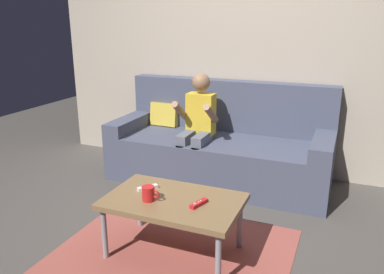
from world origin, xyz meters
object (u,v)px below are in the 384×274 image
(couch, at_px, (220,148))
(game_remote_white_near_edge, at_px, (147,188))
(game_remote_red_center, at_px, (199,204))
(coffee_mug, at_px, (149,194))
(coffee_table, at_px, (173,204))
(person_seated_on_couch, at_px, (197,124))

(couch, height_order, game_remote_white_near_edge, couch)
(game_remote_red_center, height_order, coffee_mug, coffee_mug)
(game_remote_white_near_edge, height_order, game_remote_red_center, same)
(coffee_table, distance_m, game_remote_red_center, 0.19)
(couch, relative_size, coffee_table, 2.35)
(person_seated_on_couch, relative_size, coffee_mug, 8.66)
(couch, bearing_deg, person_seated_on_couch, -129.69)
(game_remote_red_center, xyz_separation_m, coffee_mug, (-0.32, -0.06, 0.04))
(game_remote_white_near_edge, bearing_deg, coffee_mug, -58.10)
(game_remote_red_center, bearing_deg, coffee_mug, -169.74)
(person_seated_on_couch, relative_size, coffee_table, 1.18)
(person_seated_on_couch, height_order, coffee_mug, person_seated_on_couch)
(person_seated_on_couch, bearing_deg, couch, 50.31)
(game_remote_white_near_edge, distance_m, coffee_mug, 0.17)
(person_seated_on_couch, relative_size, game_remote_white_near_edge, 7.79)
(game_remote_red_center, bearing_deg, couch, 102.91)
(coffee_table, relative_size, coffee_mug, 7.33)
(couch, bearing_deg, game_remote_white_near_edge, -94.40)
(couch, xyz_separation_m, game_remote_red_center, (0.31, -1.34, 0.09))
(person_seated_on_couch, distance_m, game_remote_white_near_edge, 1.08)
(person_seated_on_couch, bearing_deg, coffee_mug, -82.80)
(coffee_table, bearing_deg, person_seated_on_couch, 104.12)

